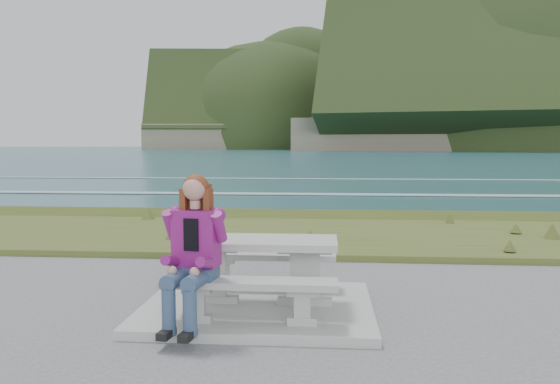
% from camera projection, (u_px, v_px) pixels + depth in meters
% --- Properties ---
extents(concrete_slab, '(2.60, 2.10, 0.10)m').
position_uv_depth(concrete_slab, '(258.00, 307.00, 6.26)').
color(concrete_slab, '#9D9D98').
rests_on(concrete_slab, ground).
extents(picnic_table, '(1.80, 0.75, 0.75)m').
position_uv_depth(picnic_table, '(258.00, 253.00, 6.20)').
color(picnic_table, '#9D9D98').
rests_on(picnic_table, concrete_slab).
extents(bench_landward, '(1.80, 0.35, 0.45)m').
position_uv_depth(bench_landward, '(249.00, 290.00, 5.53)').
color(bench_landward, '#9D9D98').
rests_on(bench_landward, concrete_slab).
extents(bench_seaward, '(1.80, 0.35, 0.45)m').
position_uv_depth(bench_seaward, '(265.00, 260.00, 6.92)').
color(bench_seaward, '#9D9D98').
rests_on(bench_seaward, concrete_slab).
extents(grass_verge, '(160.00, 4.50, 0.22)m').
position_uv_depth(grass_verge, '(288.00, 238.00, 11.23)').
color(grass_verge, '#3A4E1D').
rests_on(grass_verge, ground).
extents(shore_drop, '(160.00, 0.80, 2.20)m').
position_uv_depth(shore_drop, '(296.00, 219.00, 14.11)').
color(shore_drop, '#6B5F50').
rests_on(shore_drop, ground).
extents(ocean, '(1600.00, 1600.00, 0.09)m').
position_uv_depth(ocean, '(312.00, 208.00, 31.32)').
color(ocean, '#204F5C').
rests_on(ocean, ground).
extents(seated_woman, '(0.54, 0.83, 1.52)m').
position_uv_depth(seated_woman, '(190.00, 271.00, 5.42)').
color(seated_woman, navy).
rests_on(seated_woman, concrete_slab).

